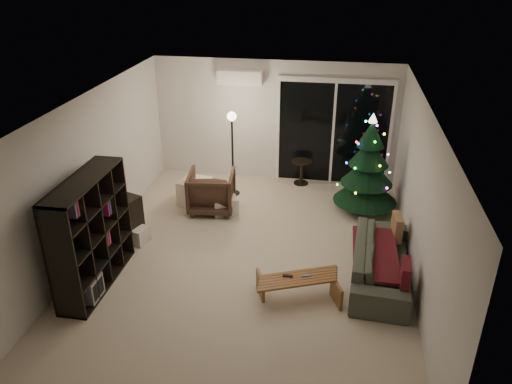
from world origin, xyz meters
The scene contains 18 objects.
room centered at (0.46, 1.49, 1.02)m, with size 6.50×7.51×2.60m.
bookshelf centered at (-2.25, -0.96, 0.84)m, with size 0.42×1.67×1.67m, color black, non-canonical shape.
media_cabinet centered at (-2.25, -0.10, 0.39)m, with size 0.46×1.24×0.77m, color black.
stereo centered at (-2.25, -0.10, 0.86)m, with size 0.39×0.46×0.17m, color black.
armchair centered at (-0.95, 1.54, 0.39)m, with size 0.82×0.85×0.77m, color #402E1F.
ottoman centered at (-1.34, 1.77, 0.24)m, with size 0.53×0.53×0.48m, color beige.
cardboard_box_a centered at (-1.93, 0.20, 0.14)m, with size 0.39×0.30×0.28m, color beige.
cardboard_box_b centered at (-0.68, 1.45, 0.15)m, with size 0.44×0.33×0.31m, color beige.
side_table centered at (0.60, 3.00, 0.26)m, with size 0.41×0.41×0.51m, color black.
floor_lamp centered at (-0.70, 2.29, 0.82)m, with size 0.26×0.26×1.64m, color black.
sofa centered at (2.05, -0.18, 0.30)m, with size 2.04×0.80×0.60m, color #384134.
sofa_throw centered at (1.95, -0.18, 0.43)m, with size 0.64×1.47×0.05m, color maroon.
cushion_a centered at (2.30, 0.47, 0.54)m, with size 0.12×0.39×0.39m, color #956942.
cushion_b centered at (2.30, -0.83, 0.54)m, with size 0.12×0.39×0.39m, color maroon.
coffee_table centered at (0.89, -0.86, 0.18)m, with size 1.12×0.39×0.36m, color brown, non-canonical shape.
remote_a centered at (0.74, -0.86, 0.37)m, with size 0.14×0.04×0.02m, color black.
remote_b centered at (0.99, -0.81, 0.37)m, with size 0.13×0.04×0.02m, color slate.
christmas_tree centered at (1.87, 1.97, 0.95)m, with size 1.18×1.18×1.90m, color #103C20.
Camera 1 is at (1.25, -6.55, 4.43)m, focal length 35.00 mm.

